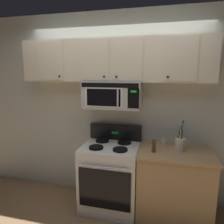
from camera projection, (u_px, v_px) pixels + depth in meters
The scene contains 8 objects.
back_wall at pixel (117, 108), 3.08m from camera, with size 5.20×0.10×2.70m, color silver.
stove_range at pixel (111, 175), 2.90m from camera, with size 0.76×0.69×1.12m.
over_range_microwave at pixel (113, 95), 2.80m from camera, with size 0.76×0.43×0.35m.
upper_cabinets at pixel (114, 61), 2.74m from camera, with size 2.50×0.36×0.55m.
counter_segment at pixel (174, 184), 2.70m from camera, with size 0.93×0.65×0.90m.
utensil_crock_cream at pixel (180, 143), 2.62m from camera, with size 0.13×0.13×0.40m.
salt_shaker at pixel (164, 141), 2.85m from camera, with size 0.04×0.04×0.09m.
pepper_mill at pixel (154, 145), 2.58m from camera, with size 0.05×0.05×0.17m, color brown.
Camera 1 is at (0.67, -2.17, 1.88)m, focal length 33.48 mm.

